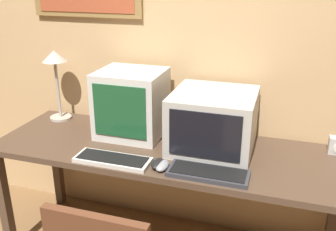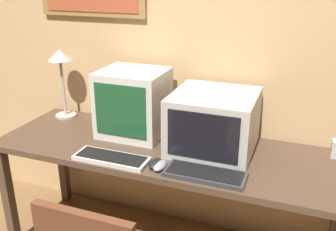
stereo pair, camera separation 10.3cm
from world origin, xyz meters
TOP-DOWN VIEW (x-y plane):
  - wall_back at (-0.00, 1.16)m, footprint 8.00×0.08m
  - desk at (0.00, 0.76)m, footprint 2.04×0.67m
  - monitor_left at (-0.27, 0.89)m, footprint 0.39×0.35m
  - monitor_right at (0.24, 0.85)m, footprint 0.46×0.46m
  - keyboard_main at (-0.23, 0.52)m, footprint 0.41×0.15m
  - keyboard_side at (0.28, 0.53)m, footprint 0.40×0.16m
  - mouse_near_keyboard at (0.05, 0.53)m, footprint 0.06×0.12m
  - mouse_far_corner at (0.02, 0.54)m, footprint 0.06×0.11m
  - desk_lamp at (-0.85, 0.98)m, footprint 0.16×0.16m

SIDE VIEW (x-z plane):
  - desk at x=0.00m, z-range 0.30..1.05m
  - keyboard_side at x=0.28m, z-range 0.75..0.77m
  - keyboard_main at x=-0.23m, z-range 0.75..0.77m
  - mouse_near_keyboard at x=0.05m, z-range 0.75..0.78m
  - mouse_far_corner at x=0.02m, z-range 0.75..0.79m
  - monitor_right at x=0.24m, z-range 0.75..1.08m
  - monitor_left at x=-0.27m, z-range 0.75..1.15m
  - desk_lamp at x=-0.85m, z-range 0.87..1.35m
  - wall_back at x=0.00m, z-range 0.01..2.61m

